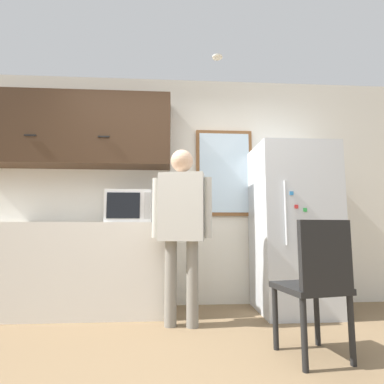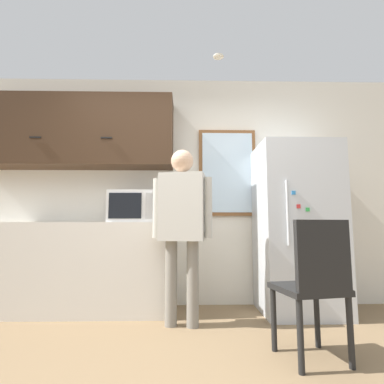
{
  "view_description": "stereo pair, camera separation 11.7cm",
  "coord_description": "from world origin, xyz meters",
  "px_view_note": "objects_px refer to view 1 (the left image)",
  "views": [
    {
      "loc": [
        0.01,
        -1.72,
        0.88
      ],
      "look_at": [
        0.19,
        1.0,
        1.2
      ],
      "focal_mm": 28.0,
      "sensor_mm": 36.0,
      "label": 1
    },
    {
      "loc": [
        0.13,
        -1.72,
        0.88
      ],
      "look_at": [
        0.19,
        1.0,
        1.2
      ],
      "focal_mm": 28.0,
      "sensor_mm": 36.0,
      "label": 2
    }
  ],
  "objects_px": {
    "microwave": "(130,207)",
    "refrigerator": "(293,227)",
    "person": "(182,217)",
    "chair": "(316,281)"
  },
  "relations": [
    {
      "from": "microwave",
      "to": "refrigerator",
      "type": "bearing_deg",
      "value": -0.97
    },
    {
      "from": "microwave",
      "to": "person",
      "type": "bearing_deg",
      "value": -37.66
    },
    {
      "from": "person",
      "to": "refrigerator",
      "type": "xyz_separation_m",
      "value": [
        1.22,
        0.38,
        -0.1
      ]
    },
    {
      "from": "person",
      "to": "refrigerator",
      "type": "relative_size",
      "value": 0.92
    },
    {
      "from": "microwave",
      "to": "chair",
      "type": "xyz_separation_m",
      "value": [
        1.42,
        -1.17,
        -0.58
      ]
    },
    {
      "from": "refrigerator",
      "to": "chair",
      "type": "xyz_separation_m",
      "value": [
        -0.32,
        -1.14,
        -0.36
      ]
    },
    {
      "from": "microwave",
      "to": "refrigerator",
      "type": "relative_size",
      "value": 0.26
    },
    {
      "from": "microwave",
      "to": "chair",
      "type": "bearing_deg",
      "value": -39.49
    },
    {
      "from": "refrigerator",
      "to": "chair",
      "type": "distance_m",
      "value": 1.24
    },
    {
      "from": "microwave",
      "to": "person",
      "type": "distance_m",
      "value": 0.68
    }
  ]
}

